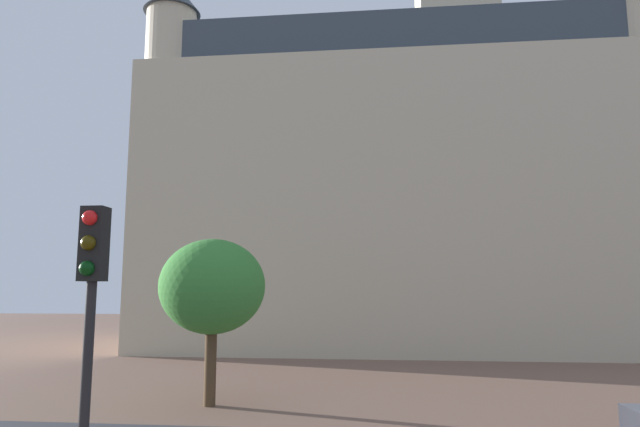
# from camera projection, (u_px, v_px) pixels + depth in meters

# --- Properties ---
(landmark_building) EXTENTS (28.51, 13.60, 34.47)m
(landmark_building) POSITION_uv_depth(u_px,v_px,m) (401.00, 185.00, 33.50)
(landmark_building) COLOR beige
(landmark_building) RESTS_ON ground_plane
(traffic_light_pole) EXTENTS (0.28, 0.34, 4.35)m
(traffic_light_pole) POSITION_uv_depth(u_px,v_px,m) (89.00, 315.00, 6.41)
(traffic_light_pole) COLOR black
(traffic_light_pole) RESTS_ON ground_plane
(tree_curb_far) EXTENTS (3.13, 3.13, 4.85)m
(tree_curb_far) POSITION_uv_depth(u_px,v_px,m) (212.00, 287.00, 16.18)
(tree_curb_far) COLOR #4C3823
(tree_curb_far) RESTS_ON ground_plane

